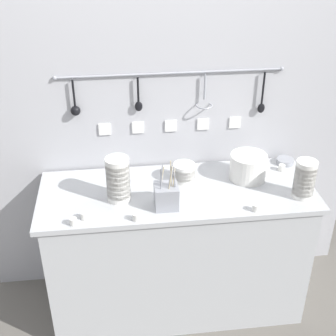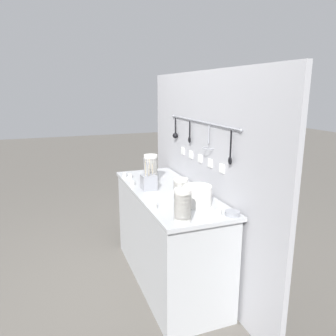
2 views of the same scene
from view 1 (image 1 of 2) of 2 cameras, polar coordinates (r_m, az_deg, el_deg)
ground_plane at (r=3.20m, az=0.99°, el=-15.83°), size 20.00×20.00×0.00m
counter at (r=2.90m, az=1.07°, el=-9.88°), size 1.56×0.59×0.87m
back_wall at (r=2.89m, az=0.26°, el=2.04°), size 2.36×0.11×1.88m
bowl_stack_nested_right at (r=2.64m, az=16.32°, el=-1.32°), size 0.12×0.12×0.22m
bowl_stack_wide_centre at (r=2.71m, az=1.96°, el=-0.52°), size 0.13×0.13×0.11m
bowl_stack_tall_left at (r=2.51m, az=-6.11°, el=-1.38°), size 0.13×0.13×0.26m
plate_stack at (r=2.76m, az=9.74°, el=0.16°), size 0.21×0.21×0.15m
steel_mixing_bowl at (r=2.99m, az=14.09°, el=0.82°), size 0.11×0.11×0.03m
cutlery_caddy at (r=2.48m, az=-0.21°, el=-3.39°), size 0.12×0.12×0.28m
cup_back_right at (r=2.90m, az=13.70°, el=0.04°), size 0.04×0.04×0.04m
cup_centre at (r=2.51m, az=10.66°, el=-4.77°), size 0.04×0.04×0.04m
cup_front_right at (r=2.41m, az=-3.88°, el=-5.98°), size 0.04×0.04×0.04m
cup_back_left at (r=2.42m, az=-11.47°, el=-6.42°), size 0.04×0.04×0.04m
cup_mid_row at (r=2.45m, az=-10.15°, el=-5.74°), size 0.04×0.04×0.04m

